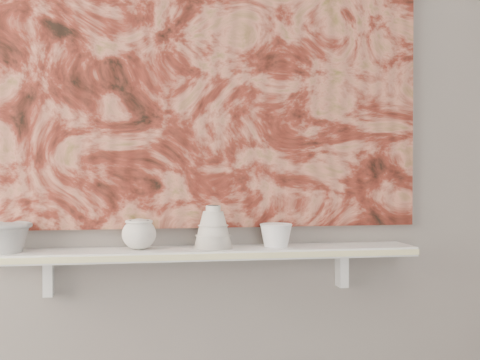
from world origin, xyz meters
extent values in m
plane|color=gray|center=(0.00, 1.60, 1.35)|extent=(3.60, 0.00, 3.60)
cube|color=white|center=(0.00, 1.51, 0.92)|extent=(1.40, 0.18, 0.03)
cube|color=beige|center=(0.00, 1.41, 0.92)|extent=(1.40, 0.01, 0.02)
cube|color=white|center=(-0.49, 1.57, 0.84)|extent=(0.03, 0.06, 0.12)
cube|color=white|center=(0.49, 1.57, 0.84)|extent=(0.03, 0.06, 0.12)
cube|color=maroon|center=(0.00, 1.59, 1.54)|extent=(1.50, 0.02, 1.10)
cube|color=black|center=(0.45, 1.57, 1.23)|extent=(0.09, 0.00, 0.08)
camera|label=1|loc=(-0.25, -0.63, 1.19)|focal=50.00mm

